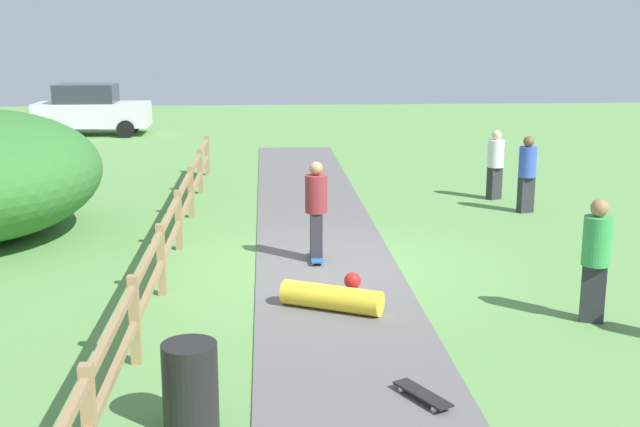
{
  "coord_description": "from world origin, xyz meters",
  "views": [
    {
      "loc": [
        -1.02,
        -13.03,
        3.92
      ],
      "look_at": [
        -0.14,
        -0.31,
        1.0
      ],
      "focal_mm": 45.19,
      "sensor_mm": 36.0,
      "label": 1
    }
  ],
  "objects_px": {
    "bystander_blue": "(527,171)",
    "parked_car_white": "(91,110)",
    "skater_riding": "(316,206)",
    "trash_bin": "(190,386)",
    "bystander_white": "(495,162)",
    "bystander_green": "(596,255)",
    "skater_fallen": "(333,296)",
    "skateboard_loose": "(423,394)"
  },
  "relations": [
    {
      "from": "skateboard_loose",
      "to": "bystander_white",
      "type": "distance_m",
      "value": 11.09
    },
    {
      "from": "bystander_white",
      "to": "parked_car_white",
      "type": "distance_m",
      "value": 17.43
    },
    {
      "from": "skater_fallen",
      "to": "bystander_green",
      "type": "relative_size",
      "value": 0.86
    },
    {
      "from": "skateboard_loose",
      "to": "bystander_white",
      "type": "xyz_separation_m",
      "value": [
        3.74,
        10.41,
        0.81
      ]
    },
    {
      "from": "skater_riding",
      "to": "skateboard_loose",
      "type": "height_order",
      "value": "skater_riding"
    },
    {
      "from": "bystander_blue",
      "to": "parked_car_white",
      "type": "bearing_deg",
      "value": 130.81
    },
    {
      "from": "skater_fallen",
      "to": "bystander_white",
      "type": "relative_size",
      "value": 0.91
    },
    {
      "from": "bystander_white",
      "to": "bystander_green",
      "type": "bearing_deg",
      "value": -96.65
    },
    {
      "from": "skater_riding",
      "to": "skater_fallen",
      "type": "xyz_separation_m",
      "value": [
        0.09,
        -2.46,
        -0.78
      ]
    },
    {
      "from": "bystander_blue",
      "to": "bystander_white",
      "type": "xyz_separation_m",
      "value": [
        -0.29,
        1.43,
        -0.03
      ]
    },
    {
      "from": "trash_bin",
      "to": "parked_car_white",
      "type": "bearing_deg",
      "value": 103.73
    },
    {
      "from": "skater_fallen",
      "to": "bystander_green",
      "type": "xyz_separation_m",
      "value": [
        3.5,
        -0.72,
        0.75
      ]
    },
    {
      "from": "skater_fallen",
      "to": "bystander_white",
      "type": "xyz_separation_m",
      "value": [
        4.45,
        7.41,
        0.7
      ]
    },
    {
      "from": "parked_car_white",
      "to": "bystander_white",
      "type": "bearing_deg",
      "value": -46.84
    },
    {
      "from": "skater_riding",
      "to": "parked_car_white",
      "type": "xyz_separation_m",
      "value": [
        -7.39,
        17.67,
        -0.02
      ]
    },
    {
      "from": "trash_bin",
      "to": "bystander_green",
      "type": "height_order",
      "value": "bystander_green"
    },
    {
      "from": "bystander_white",
      "to": "bystander_green",
      "type": "xyz_separation_m",
      "value": [
        -0.95,
        -8.13,
        0.05
      ]
    },
    {
      "from": "bystander_blue",
      "to": "bystander_green",
      "type": "distance_m",
      "value": 6.82
    },
    {
      "from": "skater_riding",
      "to": "skater_fallen",
      "type": "height_order",
      "value": "skater_riding"
    },
    {
      "from": "skater_fallen",
      "to": "bystander_white",
      "type": "bearing_deg",
      "value": 59.03
    },
    {
      "from": "bystander_blue",
      "to": "bystander_white",
      "type": "bearing_deg",
      "value": 101.58
    },
    {
      "from": "trash_bin",
      "to": "bystander_white",
      "type": "bearing_deg",
      "value": 60.27
    },
    {
      "from": "skater_riding",
      "to": "parked_car_white",
      "type": "distance_m",
      "value": 19.16
    },
    {
      "from": "skateboard_loose",
      "to": "bystander_blue",
      "type": "xyz_separation_m",
      "value": [
        4.03,
        8.98,
        0.84
      ]
    },
    {
      "from": "skater_riding",
      "to": "parked_car_white",
      "type": "height_order",
      "value": "parked_car_white"
    },
    {
      "from": "skateboard_loose",
      "to": "bystander_blue",
      "type": "height_order",
      "value": "bystander_blue"
    },
    {
      "from": "trash_bin",
      "to": "bystander_green",
      "type": "relative_size",
      "value": 0.52
    },
    {
      "from": "skateboard_loose",
      "to": "parked_car_white",
      "type": "relative_size",
      "value": 0.19
    },
    {
      "from": "bystander_white",
      "to": "trash_bin",
      "type": "bearing_deg",
      "value": -119.73
    },
    {
      "from": "skater_fallen",
      "to": "bystander_white",
      "type": "height_order",
      "value": "bystander_white"
    },
    {
      "from": "bystander_blue",
      "to": "parked_car_white",
      "type": "relative_size",
      "value": 0.4
    },
    {
      "from": "skateboard_loose",
      "to": "parked_car_white",
      "type": "height_order",
      "value": "parked_car_white"
    },
    {
      "from": "skater_riding",
      "to": "bystander_blue",
      "type": "xyz_separation_m",
      "value": [
        4.83,
        3.53,
        -0.06
      ]
    },
    {
      "from": "trash_bin",
      "to": "bystander_blue",
      "type": "height_order",
      "value": "bystander_blue"
    },
    {
      "from": "skater_riding",
      "to": "bystander_white",
      "type": "distance_m",
      "value": 6.72
    },
    {
      "from": "skater_riding",
      "to": "bystander_white",
      "type": "bearing_deg",
      "value": 47.54
    },
    {
      "from": "trash_bin",
      "to": "bystander_blue",
      "type": "distance_m",
      "value": 11.41
    },
    {
      "from": "bystander_white",
      "to": "parked_car_white",
      "type": "bearing_deg",
      "value": 133.16
    },
    {
      "from": "bystander_green",
      "to": "parked_car_white",
      "type": "height_order",
      "value": "parked_car_white"
    },
    {
      "from": "skater_fallen",
      "to": "bystander_blue",
      "type": "xyz_separation_m",
      "value": [
        4.74,
        5.98,
        0.72
      ]
    },
    {
      "from": "trash_bin",
      "to": "skateboard_loose",
      "type": "bearing_deg",
      "value": 9.54
    },
    {
      "from": "trash_bin",
      "to": "parked_car_white",
      "type": "relative_size",
      "value": 0.21
    }
  ]
}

